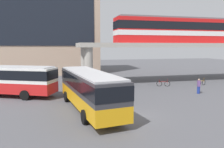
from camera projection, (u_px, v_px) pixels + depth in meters
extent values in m
plane|color=#515156|center=(104.00, 91.00, 26.29)|extent=(120.00, 120.00, 0.00)
cube|color=tan|center=(37.00, 22.00, 42.36)|extent=(23.12, 10.15, 20.02)
cube|color=black|center=(34.00, 13.00, 37.30)|extent=(20.80, 0.10, 11.21)
cube|color=#ADA89E|center=(184.00, 45.00, 33.64)|extent=(32.46, 6.04, 0.60)
cylinder|color=#ADA89E|center=(89.00, 68.00, 28.26)|extent=(1.10, 1.10, 5.16)
cylinder|color=#ADA89E|center=(85.00, 65.00, 32.54)|extent=(1.10, 1.10, 5.16)
cube|color=red|center=(174.00, 31.00, 32.94)|extent=(18.04, 2.90, 3.60)
cube|color=silver|center=(174.00, 34.00, 32.99)|extent=(18.10, 2.96, 0.70)
cube|color=black|center=(174.00, 26.00, 32.85)|extent=(18.10, 2.96, 1.10)
cube|color=slate|center=(174.00, 18.00, 32.70)|extent=(17.32, 2.61, 0.24)
cube|color=orange|center=(89.00, 98.00, 18.18)|extent=(4.09, 11.25, 1.10)
cube|color=#333338|center=(89.00, 82.00, 18.02)|extent=(4.09, 11.25, 1.50)
cube|color=black|center=(89.00, 81.00, 18.01)|extent=(4.13, 11.29, 0.96)
cube|color=silver|center=(89.00, 73.00, 17.91)|extent=(3.88, 10.69, 0.12)
cylinder|color=black|center=(66.00, 97.00, 21.00)|extent=(0.42, 1.03, 1.00)
cylinder|color=black|center=(91.00, 94.00, 21.95)|extent=(0.42, 1.03, 1.00)
cylinder|color=black|center=(84.00, 117.00, 14.95)|extent=(0.42, 1.03, 1.00)
cylinder|color=black|center=(118.00, 113.00, 15.89)|extent=(0.42, 1.03, 1.00)
cube|color=red|center=(5.00, 86.00, 23.34)|extent=(11.02, 6.92, 1.10)
cube|color=white|center=(4.00, 74.00, 23.18)|extent=(11.02, 6.92, 1.50)
cube|color=black|center=(4.00, 74.00, 23.17)|extent=(11.08, 6.98, 0.96)
cube|color=silver|center=(4.00, 67.00, 23.07)|extent=(10.47, 6.58, 0.12)
cylinder|color=black|center=(25.00, 95.00, 21.60)|extent=(1.02, 0.68, 1.00)
cylinder|color=black|center=(38.00, 90.00, 24.04)|extent=(1.02, 0.68, 1.00)
torus|color=black|center=(204.00, 82.00, 30.23)|extent=(0.71, 0.34, 0.74)
torus|color=black|center=(199.00, 83.00, 29.61)|extent=(0.71, 0.34, 0.74)
cylinder|color=orange|center=(202.00, 81.00, 29.88)|extent=(0.99, 0.45, 0.05)
cylinder|color=orange|center=(200.00, 81.00, 29.57)|extent=(0.04, 0.04, 0.55)
cylinder|color=orange|center=(204.00, 80.00, 30.19)|extent=(0.04, 0.04, 0.65)
torus|color=black|center=(167.00, 84.00, 29.17)|extent=(0.72, 0.30, 0.74)
torus|color=black|center=(159.00, 84.00, 29.26)|extent=(0.72, 0.30, 0.74)
cylinder|color=#B21E1E|center=(163.00, 82.00, 29.18)|extent=(1.01, 0.39, 0.05)
cylinder|color=#B21E1E|center=(159.00, 81.00, 29.23)|extent=(0.04, 0.04, 0.55)
cylinder|color=#B21E1E|center=(167.00, 81.00, 29.12)|extent=(0.04, 0.04, 0.65)
cylinder|color=#724C8C|center=(93.00, 86.00, 27.46)|extent=(0.32, 0.32, 0.77)
cube|color=#724C8C|center=(93.00, 80.00, 27.38)|extent=(0.48, 0.44, 0.61)
sphere|color=tan|center=(93.00, 77.00, 27.33)|extent=(0.21, 0.21, 0.21)
cylinder|color=navy|center=(198.00, 90.00, 24.68)|extent=(0.32, 0.32, 0.82)
cube|color=#724C8C|center=(199.00, 84.00, 24.58)|extent=(0.37, 0.46, 0.65)
sphere|color=tan|center=(199.00, 80.00, 24.53)|extent=(0.22, 0.22, 0.22)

